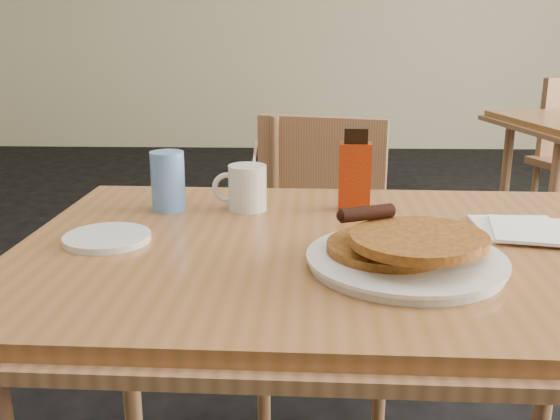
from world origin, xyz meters
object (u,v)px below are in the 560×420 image
(chair_main_far, at_px, (321,239))
(coffee_mug, at_px, (246,187))
(pancake_plate, at_px, (407,252))
(blue_tumbler, at_px, (168,181))
(main_table, at_px, (351,266))
(syrup_bottle, at_px, (355,172))

(chair_main_far, distance_m, coffee_mug, 0.61)
(pancake_plate, bearing_deg, blue_tumbler, 144.91)
(main_table, distance_m, syrup_bottle, 0.25)
(main_table, distance_m, chair_main_far, 0.74)
(syrup_bottle, bearing_deg, coffee_mug, -176.35)
(syrup_bottle, distance_m, blue_tumbler, 0.38)
(pancake_plate, xyz_separation_m, blue_tumbler, (-0.44, 0.31, 0.04))
(syrup_bottle, relative_size, blue_tumbler, 1.40)
(coffee_mug, bearing_deg, syrup_bottle, 6.58)
(pancake_plate, bearing_deg, coffee_mug, 131.52)
(pancake_plate, height_order, syrup_bottle, syrup_bottle)
(chair_main_far, height_order, coffee_mug, coffee_mug)
(chair_main_far, distance_m, syrup_bottle, 0.59)
(main_table, distance_m, blue_tumbler, 0.43)
(chair_main_far, xyz_separation_m, coffee_mug, (-0.17, -0.51, 0.29))
(coffee_mug, xyz_separation_m, blue_tumbler, (-0.16, -0.01, 0.01))
(main_table, xyz_separation_m, pancake_plate, (0.08, -0.11, 0.07))
(chair_main_far, bearing_deg, coffee_mug, -94.48)
(chair_main_far, relative_size, coffee_mug, 5.86)
(pancake_plate, bearing_deg, syrup_bottle, 100.00)
(pancake_plate, bearing_deg, main_table, 125.56)
(pancake_plate, height_order, blue_tumbler, blue_tumbler)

